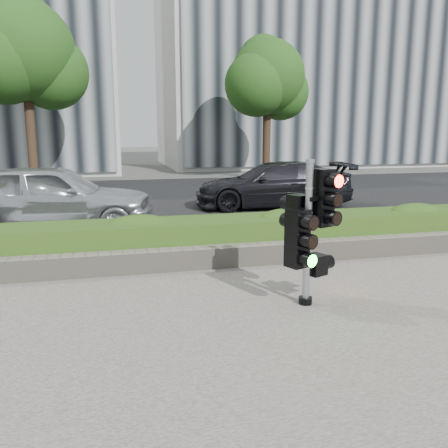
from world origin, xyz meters
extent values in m
plane|color=#51514C|center=(0.00, 0.00, 0.00)|extent=(120.00, 120.00, 0.00)
cube|color=#9E9389|center=(0.00, -2.50, 0.01)|extent=(16.00, 11.00, 0.03)
cube|color=black|center=(0.00, 10.00, 0.01)|extent=(60.00, 13.00, 0.02)
cube|color=gray|center=(0.00, 3.15, 0.06)|extent=(60.00, 0.25, 0.12)
cube|color=gray|center=(0.00, 1.90, 0.20)|extent=(12.00, 0.32, 0.34)
cube|color=olive|center=(0.00, 2.55, 0.37)|extent=(12.00, 1.00, 0.68)
cube|color=#B7B7B2|center=(11.00, 25.00, 6.00)|extent=(18.00, 10.00, 12.00)
cylinder|color=black|center=(-4.50, 14.50, 2.02)|extent=(0.36, 0.36, 4.03)
sphere|color=#203D11|center=(-4.50, 14.50, 5.18)|extent=(3.74, 3.74, 3.74)
sphere|color=#203D11|center=(-3.64, 14.86, 4.46)|extent=(2.88, 2.88, 2.88)
sphere|color=#203D11|center=(-5.22, 14.07, 4.75)|extent=(3.17, 3.17, 3.17)
sphere|color=#203D11|center=(-4.50, 15.22, 6.05)|extent=(2.59, 2.59, 2.59)
cylinder|color=black|center=(5.50, 15.50, 1.79)|extent=(0.36, 0.36, 3.58)
sphere|color=#203D11|center=(5.50, 15.50, 4.61)|extent=(3.33, 3.33, 3.33)
sphere|color=#203D11|center=(6.27, 15.82, 3.97)|extent=(2.56, 2.56, 2.56)
sphere|color=#203D11|center=(4.86, 15.12, 4.22)|extent=(2.82, 2.82, 2.82)
sphere|color=#203D11|center=(5.50, 16.14, 5.38)|extent=(2.30, 2.30, 2.30)
cylinder|color=black|center=(0.76, -0.06, 0.07)|extent=(0.18, 0.18, 0.09)
cylinder|color=gray|center=(0.76, -0.06, 0.95)|extent=(0.09, 0.09, 1.83)
cylinder|color=gray|center=(0.76, -0.06, 1.88)|extent=(0.12, 0.12, 0.04)
cube|color=#FF1107|center=(0.96, -0.01, 1.41)|extent=(0.30, 0.30, 0.73)
cube|color=#14E51E|center=(0.57, -0.16, 0.94)|extent=(0.30, 0.30, 0.73)
cube|color=black|center=(0.71, 0.14, 1.19)|extent=(0.30, 0.30, 0.50)
cube|color=orange|center=(0.93, 0.04, 0.52)|extent=(0.30, 0.30, 0.27)
imported|color=silver|center=(-2.91, 5.69, 0.78)|extent=(4.63, 2.26, 1.52)
imported|color=black|center=(3.03, 7.61, 0.68)|extent=(4.74, 2.32, 1.33)
camera|label=1|loc=(-1.68, -5.50, 2.26)|focal=38.00mm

